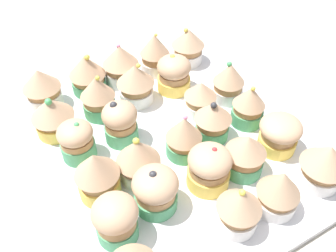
# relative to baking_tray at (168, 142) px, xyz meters

# --- Properties ---
(ground_plane) EXTENTS (1.80, 1.80, 0.03)m
(ground_plane) POSITION_rel_baking_tray_xyz_m (0.00, 0.00, -0.02)
(ground_plane) COLOR #B2A899
(baking_tray) EXTENTS (0.48, 0.41, 0.01)m
(baking_tray) POSITION_rel_baking_tray_xyz_m (0.00, 0.00, 0.00)
(baking_tray) COLOR silver
(baking_tray) RESTS_ON ground_plane
(cupcake_0) EXTENTS (0.07, 0.07, 0.07)m
(cupcake_0) POSITION_rel_baking_tray_xyz_m (-0.18, -0.14, 0.04)
(cupcake_0) COLOR white
(cupcake_0) RESTS_ON baking_tray
(cupcake_1) EXTENTS (0.06, 0.06, 0.06)m
(cupcake_1) POSITION_rel_baking_tray_xyz_m (-0.10, -0.14, 0.04)
(cupcake_1) COLOR #EFC651
(cupcake_1) RESTS_ON baking_tray
(cupcake_2) EXTENTS (0.05, 0.05, 0.08)m
(cupcake_2) POSITION_rel_baking_tray_xyz_m (-0.03, -0.13, 0.04)
(cupcake_2) COLOR #4C9E6B
(cupcake_2) RESTS_ON baking_tray
(cupcake_3) EXTENTS (0.06, 0.06, 0.08)m
(cupcake_3) POSITION_rel_baking_tray_xyz_m (0.04, -0.14, 0.04)
(cupcake_3) COLOR white
(cupcake_3) RESTS_ON baking_tray
(cupcake_4) EXTENTS (0.06, 0.06, 0.07)m
(cupcake_4) POSITION_rel_baking_tray_xyz_m (0.17, -0.14, 0.04)
(cupcake_4) COLOR white
(cupcake_4) RESTS_ON baking_tray
(cupcake_5) EXTENTS (0.06, 0.06, 0.07)m
(cupcake_5) POSITION_rel_baking_tray_xyz_m (-0.18, -0.06, 0.04)
(cupcake_5) COLOR white
(cupcake_5) RESTS_ON baking_tray
(cupcake_6) EXTENTS (0.06, 0.06, 0.07)m
(cupcake_6) POSITION_rel_baking_tray_xyz_m (-0.11, -0.06, 0.04)
(cupcake_6) COLOR #4C9E6B
(cupcake_6) RESTS_ON baking_tray
(cupcake_7) EXTENTS (0.06, 0.06, 0.07)m
(cupcake_7) POSITION_rel_baking_tray_xyz_m (-0.03, -0.06, 0.04)
(cupcake_7) COLOR #4C9E6B
(cupcake_7) RESTS_ON baking_tray
(cupcake_8) EXTENTS (0.05, 0.05, 0.07)m
(cupcake_8) POSITION_rel_baking_tray_xyz_m (0.03, -0.08, 0.04)
(cupcake_8) COLOR white
(cupcake_8) RESTS_ON baking_tray
(cupcake_9) EXTENTS (0.06, 0.06, 0.07)m
(cupcake_9) POSITION_rel_baking_tray_xyz_m (0.11, -0.07, 0.04)
(cupcake_9) COLOR #EFC651
(cupcake_9) RESTS_ON baking_tray
(cupcake_10) EXTENTS (0.06, 0.06, 0.08)m
(cupcake_10) POSITION_rel_baking_tray_xyz_m (0.17, -0.07, 0.05)
(cupcake_10) COLOR white
(cupcake_10) RESTS_ON baking_tray
(cupcake_11) EXTENTS (0.06, 0.06, 0.07)m
(cupcake_11) POSITION_rel_baking_tray_xyz_m (-0.18, -0.00, 0.04)
(cupcake_11) COLOR white
(cupcake_11) RESTS_ON baking_tray
(cupcake_12) EXTENTS (0.06, 0.06, 0.07)m
(cupcake_12) POSITION_rel_baking_tray_xyz_m (-0.10, -0.01, 0.04)
(cupcake_12) COLOR #EFC651
(cupcake_12) RESTS_ON baking_tray
(cupcake_13) EXTENTS (0.06, 0.06, 0.08)m
(cupcake_13) POSITION_rel_baking_tray_xyz_m (-0.04, -0.01, 0.04)
(cupcake_13) COLOR #4C9E6B
(cupcake_13) RESTS_ON baking_tray
(cupcake_14) EXTENTS (0.07, 0.07, 0.08)m
(cupcake_14) POSITION_rel_baking_tray_xyz_m (0.11, -0.00, 0.04)
(cupcake_14) COLOR white
(cupcake_14) RESTS_ON baking_tray
(cupcake_15) EXTENTS (0.07, 0.07, 0.08)m
(cupcake_15) POSITION_rel_baking_tray_xyz_m (0.17, -0.00, 0.05)
(cupcake_15) COLOR white
(cupcake_15) RESTS_ON baking_tray
(cupcake_16) EXTENTS (0.06, 0.06, 0.07)m
(cupcake_16) POSITION_rel_baking_tray_xyz_m (-0.10, 0.08, 0.04)
(cupcake_16) COLOR #4C9E6B
(cupcake_16) RESTS_ON baking_tray
(cupcake_17) EXTENTS (0.06, 0.06, 0.08)m
(cupcake_17) POSITION_rel_baking_tray_xyz_m (-0.04, 0.07, 0.04)
(cupcake_17) COLOR white
(cupcake_17) RESTS_ON baking_tray
(cupcake_18) EXTENTS (0.05, 0.05, 0.08)m
(cupcake_18) POSITION_rel_baking_tray_xyz_m (0.04, 0.06, 0.04)
(cupcake_18) COLOR #4C9E6B
(cupcake_18) RESTS_ON baking_tray
(cupcake_19) EXTENTS (0.06, 0.06, 0.08)m
(cupcake_19) POSITION_rel_baking_tray_xyz_m (0.11, 0.07, 0.05)
(cupcake_19) COLOR #4C9E6B
(cupcake_19) RESTS_ON baking_tray
(cupcake_20) EXTENTS (0.07, 0.07, 0.08)m
(cupcake_20) POSITION_rel_baking_tray_xyz_m (0.18, 0.06, 0.04)
(cupcake_20) COLOR #4C9E6B
(cupcake_20) RESTS_ON baking_tray
(cupcake_22) EXTENTS (0.06, 0.06, 0.07)m
(cupcake_22) POSITION_rel_baking_tray_xyz_m (-0.11, 0.14, 0.04)
(cupcake_22) COLOR #4C9E6B
(cupcake_22) RESTS_ON baking_tray
(cupcake_23) EXTENTS (0.06, 0.06, 0.08)m
(cupcake_23) POSITION_rel_baking_tray_xyz_m (-0.04, 0.13, 0.05)
(cupcake_23) COLOR #EFC651
(cupcake_23) RESTS_ON baking_tray
(cupcake_24) EXTENTS (0.05, 0.05, 0.07)m
(cupcake_24) POSITION_rel_baking_tray_xyz_m (0.04, 0.13, 0.04)
(cupcake_24) COLOR #4C9E6B
(cupcake_24) RESTS_ON baking_tray
(cupcake_25) EXTENTS (0.07, 0.07, 0.07)m
(cupcake_25) POSITION_rel_baking_tray_xyz_m (0.11, 0.15, 0.04)
(cupcake_25) COLOR #EFC651
(cupcake_25) RESTS_ON baking_tray
(cupcake_26) EXTENTS (0.06, 0.06, 0.07)m
(cupcake_26) POSITION_rel_baking_tray_xyz_m (0.18, 0.14, 0.04)
(cupcake_26) COLOR white
(cupcake_26) RESTS_ON baking_tray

